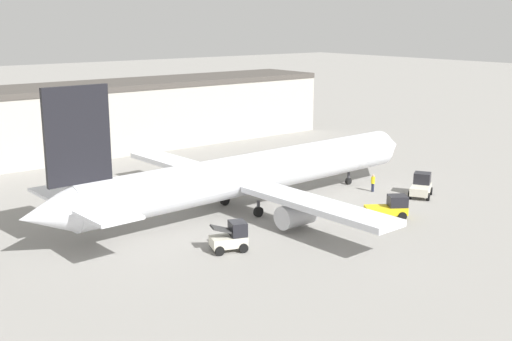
{
  "coord_description": "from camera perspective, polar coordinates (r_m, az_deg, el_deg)",
  "views": [
    {
      "loc": [
        -34.96,
        -44.33,
        16.82
      ],
      "look_at": [
        0.0,
        0.0,
        3.45
      ],
      "focal_mm": 45.0,
      "sensor_mm": 36.0,
      "label": 1
    }
  ],
  "objects": [
    {
      "name": "pushback_tug",
      "position": [
        64.32,
        14.47,
        -1.34
      ],
      "size": [
        3.64,
        3.25,
        2.2
      ],
      "rotation": [
        0.0,
        0.0,
        0.54
      ],
      "color": "beige",
      "rests_on": "ground_plane"
    },
    {
      "name": "terminal_building",
      "position": [
        81.37,
        -21.3,
        3.64
      ],
      "size": [
        89.41,
        10.73,
        8.82
      ],
      "color": "#ADA89E",
      "rests_on": "ground_plane"
    },
    {
      "name": "airplane",
      "position": [
        57.39,
        -0.81,
        -0.35
      ],
      "size": [
        42.38,
        33.59,
        12.23
      ],
      "rotation": [
        0.0,
        0.0,
        0.04
      ],
      "color": "silver",
      "rests_on": "ground_plane"
    },
    {
      "name": "belt_loader_truck",
      "position": [
        47.91,
        -2.24,
        -5.94
      ],
      "size": [
        3.01,
        2.59,
        2.19
      ],
      "rotation": [
        0.0,
        0.0,
        -0.33
      ],
      "color": "beige",
      "rests_on": "ground_plane"
    },
    {
      "name": "baggage_tug",
      "position": [
        56.64,
        11.79,
        -3.24
      ],
      "size": [
        3.79,
        3.31,
        2.01
      ],
      "rotation": [
        0.0,
        0.0,
        -0.59
      ],
      "color": "yellow",
      "rests_on": "ground_plane"
    },
    {
      "name": "ground_plane",
      "position": [
        58.91,
        0.0,
        -3.27
      ],
      "size": [
        400.0,
        400.0,
        0.0
      ],
      "primitive_type": "plane",
      "color": "gray"
    },
    {
      "name": "ground_crew_worker",
      "position": [
        64.94,
        10.35,
        -1.06
      ],
      "size": [
        0.39,
        0.39,
        1.76
      ],
      "rotation": [
        0.0,
        0.0,
        5.19
      ],
      "color": "#1E2338",
      "rests_on": "ground_plane"
    }
  ]
}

